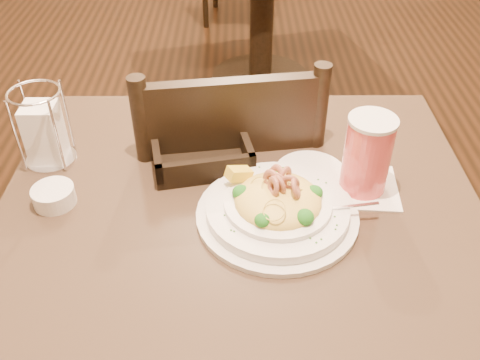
{
  "coord_description": "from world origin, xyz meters",
  "views": [
    {
      "loc": [
        -0.0,
        -0.7,
        1.4
      ],
      "look_at": [
        0.0,
        0.02,
        0.83
      ],
      "focal_mm": 40.0,
      "sensor_mm": 36.0,
      "label": 1
    }
  ],
  "objects_px": {
    "dining_chair_near": "(226,199)",
    "napkin_caddy": "(44,132)",
    "butter_ramekin": "(54,196)",
    "side_plate": "(310,173)",
    "main_table": "(240,305)",
    "bread_basket": "(201,153)",
    "pasta_bowl": "(278,206)",
    "drink_glass": "(367,155)"
  },
  "relations": [
    {
      "from": "dining_chair_near",
      "to": "napkin_caddy",
      "type": "height_order",
      "value": "dining_chair_near"
    },
    {
      "from": "dining_chair_near",
      "to": "butter_ramekin",
      "type": "relative_size",
      "value": 11.94
    },
    {
      "from": "napkin_caddy",
      "to": "side_plate",
      "type": "relative_size",
      "value": 1.14
    },
    {
      "from": "main_table",
      "to": "butter_ramekin",
      "type": "height_order",
      "value": "butter_ramekin"
    },
    {
      "from": "dining_chair_near",
      "to": "bread_basket",
      "type": "height_order",
      "value": "dining_chair_near"
    },
    {
      "from": "dining_chair_near",
      "to": "napkin_caddy",
      "type": "distance_m",
      "value": 0.5
    },
    {
      "from": "main_table",
      "to": "butter_ramekin",
      "type": "distance_m",
      "value": 0.43
    },
    {
      "from": "pasta_bowl",
      "to": "side_plate",
      "type": "relative_size",
      "value": 2.3
    },
    {
      "from": "main_table",
      "to": "side_plate",
      "type": "relative_size",
      "value": 6.38
    },
    {
      "from": "drink_glass",
      "to": "pasta_bowl",
      "type": "bearing_deg",
      "value": -153.84
    },
    {
      "from": "dining_chair_near",
      "to": "pasta_bowl",
      "type": "relative_size",
      "value": 2.87
    },
    {
      "from": "dining_chair_near",
      "to": "butter_ramekin",
      "type": "bearing_deg",
      "value": 35.72
    },
    {
      "from": "napkin_caddy",
      "to": "butter_ramekin",
      "type": "distance_m",
      "value": 0.15
    },
    {
      "from": "bread_basket",
      "to": "side_plate",
      "type": "relative_size",
      "value": 1.57
    },
    {
      "from": "drink_glass",
      "to": "bread_basket",
      "type": "xyz_separation_m",
      "value": [
        -0.31,
        0.09,
        -0.06
      ]
    },
    {
      "from": "pasta_bowl",
      "to": "butter_ramekin",
      "type": "distance_m",
      "value": 0.41
    },
    {
      "from": "main_table",
      "to": "pasta_bowl",
      "type": "height_order",
      "value": "pasta_bowl"
    },
    {
      "from": "drink_glass",
      "to": "bread_basket",
      "type": "bearing_deg",
      "value": 164.26
    },
    {
      "from": "drink_glass",
      "to": "side_plate",
      "type": "height_order",
      "value": "drink_glass"
    },
    {
      "from": "drink_glass",
      "to": "butter_ramekin",
      "type": "relative_size",
      "value": 2.0
    },
    {
      "from": "side_plate",
      "to": "napkin_caddy",
      "type": "bearing_deg",
      "value": 174.24
    },
    {
      "from": "napkin_caddy",
      "to": "butter_ramekin",
      "type": "xyz_separation_m",
      "value": [
        0.04,
        -0.14,
        -0.05
      ]
    },
    {
      "from": "side_plate",
      "to": "butter_ramekin",
      "type": "distance_m",
      "value": 0.49
    },
    {
      "from": "napkin_caddy",
      "to": "dining_chair_near",
      "type": "bearing_deg",
      "value": 24.28
    },
    {
      "from": "bread_basket",
      "to": "side_plate",
      "type": "bearing_deg",
      "value": -12.17
    },
    {
      "from": "main_table",
      "to": "drink_glass",
      "type": "relative_size",
      "value": 5.79
    },
    {
      "from": "drink_glass",
      "to": "bread_basket",
      "type": "relative_size",
      "value": 0.7
    },
    {
      "from": "drink_glass",
      "to": "side_plate",
      "type": "distance_m",
      "value": 0.13
    },
    {
      "from": "butter_ramekin",
      "to": "side_plate",
      "type": "bearing_deg",
      "value": 9.71
    },
    {
      "from": "dining_chair_near",
      "to": "napkin_caddy",
      "type": "xyz_separation_m",
      "value": [
        -0.35,
        -0.16,
        0.32
      ]
    },
    {
      "from": "bread_basket",
      "to": "main_table",
      "type": "bearing_deg",
      "value": -66.93
    },
    {
      "from": "main_table",
      "to": "bread_basket",
      "type": "distance_m",
      "value": 0.32
    },
    {
      "from": "pasta_bowl",
      "to": "napkin_caddy",
      "type": "xyz_separation_m",
      "value": [
        -0.45,
        0.18,
        0.04
      ]
    },
    {
      "from": "drink_glass",
      "to": "napkin_caddy",
      "type": "distance_m",
      "value": 0.63
    },
    {
      "from": "main_table",
      "to": "side_plate",
      "type": "bearing_deg",
      "value": 44.14
    },
    {
      "from": "napkin_caddy",
      "to": "side_plate",
      "type": "height_order",
      "value": "napkin_caddy"
    },
    {
      "from": "dining_chair_near",
      "to": "drink_glass",
      "type": "xyz_separation_m",
      "value": [
        0.27,
        -0.25,
        0.33
      ]
    },
    {
      "from": "dining_chair_near",
      "to": "side_plate",
      "type": "height_order",
      "value": "dining_chair_near"
    },
    {
      "from": "bread_basket",
      "to": "side_plate",
      "type": "distance_m",
      "value": 0.22
    },
    {
      "from": "main_table",
      "to": "dining_chair_near",
      "type": "relative_size",
      "value": 0.97
    },
    {
      "from": "dining_chair_near",
      "to": "bread_basket",
      "type": "bearing_deg",
      "value": 66.96
    },
    {
      "from": "napkin_caddy",
      "to": "main_table",
      "type": "bearing_deg",
      "value": -26.06
    }
  ]
}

